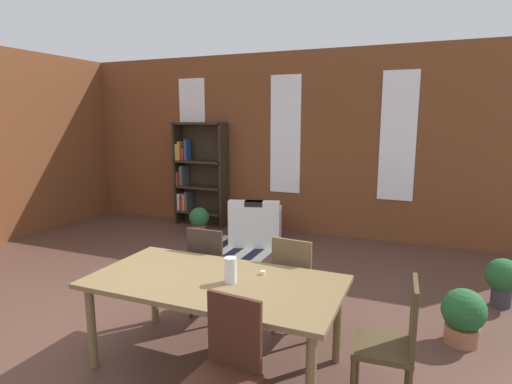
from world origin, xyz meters
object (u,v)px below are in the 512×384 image
Objects in this scene: dining_table at (215,288)px; armchair_white at (256,226)px; vase_on_table at (231,270)px; dining_chair_far_left at (210,268)px; dining_chair_head_right at (394,341)px; dining_chair_far_right at (296,282)px; potted_plant_window at (199,220)px; bookshelf_tall at (197,174)px; dining_chair_near_right at (225,370)px; potted_plant_by_shelf at (503,279)px; potted_plant_corner at (463,315)px.

dining_table is 2.05× the size of armchair_white.
dining_chair_far_left reaches higher than vase_on_table.
vase_on_table is 0.21× the size of dining_chair_head_right.
vase_on_table is at bearing 0.00° from dining_table.
potted_plant_window is (-2.48, 2.47, -0.22)m from dining_chair_far_right.
dining_chair_far_right is 0.49× the size of bookshelf_tall.
vase_on_table is at bearing 113.38° from dining_chair_near_right.
potted_plant_by_shelf is 1.10m from potted_plant_corner.
dining_chair_far_left is 1.78× the size of potted_plant_by_shelf.
vase_on_table is 0.20× the size of armchair_white.
dining_chair_head_right is at bearing -45.69° from bookshelf_tall.
dining_chair_head_right is at bearing -38.33° from dining_chair_far_right.
dining_chair_near_right is 1.00× the size of dining_chair_far_left.
dining_table is at bearing -72.88° from armchair_white.
dining_chair_head_right is 1.19m from dining_chair_near_right.
potted_plant_corner is at bearing 9.66° from dining_chair_far_left.
dining_chair_far_right is (0.31, 0.75, -0.33)m from vase_on_table.
bookshelf_tall is 3.74× the size of potted_plant_window.
dining_chair_near_right reaches higher than potted_plant_window.
dining_chair_head_right is 1.00× the size of dining_chair_near_right.
potted_plant_by_shelf is at bearing -18.83° from armchair_white.
dining_table is 1.40m from dining_chair_head_right.
armchair_white is at bearing 107.12° from dining_table.
dining_chair_far_left is at bearing 128.62° from vase_on_table.
dining_chair_far_right reaches higher than potted_plant_by_shelf.
armchair_white reaches higher than potted_plant_corner.
vase_on_table is 3.55m from armchair_white.
dining_chair_far_left is (-1.84, 0.74, 0.00)m from dining_chair_head_right.
potted_plant_corner is at bearing -113.90° from potted_plant_by_shelf.
dining_chair_head_right is at bearing 0.22° from vase_on_table.
bookshelf_tall is 5.25m from potted_plant_by_shelf.
dining_chair_head_right is 5.61m from bookshelf_tall.
dining_chair_far_right is at bearing 0.02° from dining_chair_far_left.
dining_table is at bearing -137.51° from potted_plant_by_shelf.
dining_table is 3.95× the size of potted_plant_corner.
potted_plant_corner is 0.99× the size of potted_plant_window.
vase_on_table is at bearing -70.67° from armchair_white.
dining_chair_head_right is at bearing -114.35° from potted_plant_corner.
dining_chair_far_left is at bearing 158.09° from dining_chair_head_right.
dining_chair_far_right reaches higher than vase_on_table.
dining_chair_far_left reaches higher than armchair_white.
potted_plant_corner is (2.36, 0.40, -0.24)m from dining_chair_far_left.
dining_table is at bearing -57.85° from bookshelf_tall.
potted_plant_window is at bearing 122.59° from dining_chair_far_left.
dining_chair_near_right is (0.46, -0.75, -0.16)m from dining_table.
dining_chair_far_right and dining_chair_far_left have the same top height.
dining_chair_far_right is at bearing 90.54° from dining_chair_near_right.
armchair_white is 3.63m from potted_plant_corner.
dining_table reaches higher than potted_plant_corner.
dining_table is 2.14× the size of dining_chair_far_right.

